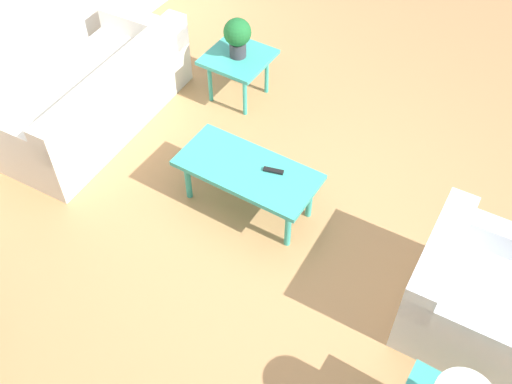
% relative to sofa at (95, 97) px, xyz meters
% --- Properties ---
extents(ground_plane, '(14.00, 14.00, 0.00)m').
position_rel_sofa_xyz_m(ground_plane, '(-2.24, 0.07, -0.28)').
color(ground_plane, '#A87A4C').
extents(sofa, '(1.03, 1.99, 0.73)m').
position_rel_sofa_xyz_m(sofa, '(0.00, 0.00, 0.00)').
color(sofa, silver).
rests_on(sofa, ground_plane).
extents(armchair, '(0.96, 0.99, 0.72)m').
position_rel_sofa_xyz_m(armchair, '(-3.65, 0.24, 0.01)').
color(armchair, silver).
rests_on(armchair, ground_plane).
extents(coffee_table, '(1.13, 0.53, 0.44)m').
position_rel_sofa_xyz_m(coffee_table, '(-1.76, 0.16, 0.11)').
color(coffee_table, teal).
rests_on(coffee_table, ground_plane).
extents(side_table_plant, '(0.58, 0.58, 0.48)m').
position_rel_sofa_xyz_m(side_table_plant, '(-0.92, -1.00, 0.13)').
color(side_table_plant, teal).
rests_on(side_table_plant, ground_plane).
extents(potted_plant, '(0.26, 0.26, 0.38)m').
position_rel_sofa_xyz_m(potted_plant, '(-0.92, -1.00, 0.42)').
color(potted_plant, '#333338').
rests_on(potted_plant, side_table_plant).
extents(remote_control, '(0.16, 0.08, 0.02)m').
position_rel_sofa_xyz_m(remote_control, '(-1.95, 0.08, 0.17)').
color(remote_control, black).
rests_on(remote_control, coffee_table).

